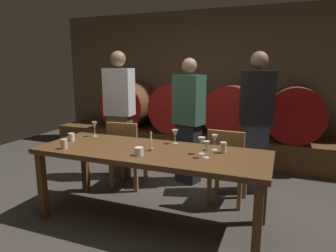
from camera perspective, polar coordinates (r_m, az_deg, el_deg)
ground_plane at (r=3.18m, az=-5.17°, el=-18.02°), size 8.01×8.01×0.00m
back_wall at (r=5.62m, az=8.54°, el=8.39°), size 6.16×0.24×2.56m
barrel_shelf at (r=5.25m, az=6.84°, el=-3.51°), size 5.54×0.90×0.43m
wine_barrel_far_left at (r=5.65m, az=-7.25°, el=4.06°), size 0.84×0.81×0.84m
wine_barrel_center_left at (r=5.26m, az=2.07°, el=3.60°), size 0.84×0.81×0.84m
wine_barrel_center_right at (r=5.03m, az=12.33°, el=2.99°), size 0.84×0.81×0.84m
wine_barrel_far_right at (r=4.97m, az=23.26°, el=2.23°), size 0.84×0.81×0.84m
dining_table at (r=2.94m, az=-3.40°, el=-5.97°), size 2.29×0.83×0.75m
chair_left at (r=3.85m, az=-8.09°, el=-4.85°), size 0.43×0.43×0.88m
chair_right at (r=3.43m, az=11.29°, el=-7.01°), size 0.42×0.42×0.88m
guest_left at (r=4.18m, az=-9.27°, el=2.31°), size 0.40×0.27×1.76m
guest_center at (r=3.94m, az=3.98°, el=1.04°), size 0.44×0.35×1.67m
guest_right at (r=3.77m, az=16.52°, el=0.73°), size 0.43×0.33×1.73m
candle_center at (r=2.89m, az=-3.26°, el=-3.67°), size 0.05×0.05×0.20m
wine_glass_far_left at (r=3.55m, az=-13.96°, el=0.01°), size 0.06×0.06×0.17m
wine_glass_left at (r=3.13m, az=1.37°, el=-1.46°), size 0.07×0.07×0.15m
wine_glass_center at (r=2.77m, az=6.51°, el=-3.01°), size 0.07×0.07×0.16m
wine_glass_right at (r=2.66m, az=7.41°, el=-3.85°), size 0.06×0.06×0.15m
wine_glass_far_right at (r=2.92m, az=8.98°, el=-2.48°), size 0.06×0.06×0.15m
cup_far_left at (r=3.43m, az=-18.10°, el=-2.02°), size 0.07×0.07×0.08m
cup_center_left at (r=3.12m, az=-19.37°, el=-3.28°), size 0.07×0.07×0.10m
cup_center_right at (r=2.74m, az=-5.62°, el=-4.89°), size 0.08×0.08×0.08m
cup_far_right at (r=2.85m, az=10.59°, el=-4.10°), size 0.06×0.06×0.10m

